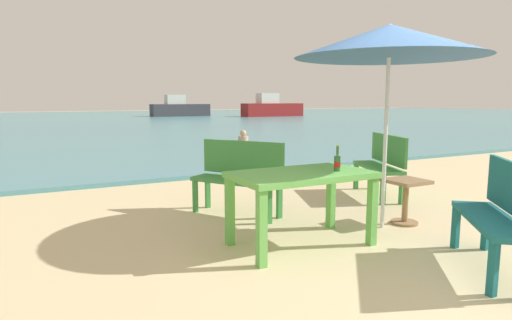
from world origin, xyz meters
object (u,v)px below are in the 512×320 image
(picnic_table_green, at_px, (301,183))
(patio_umbrella, at_px, (390,41))
(side_table_wood, at_px, (406,195))
(bench_green_right, at_px, (239,173))
(beer_bottle_amber, at_px, (337,162))
(boat_sailboat, at_px, (272,108))
(swimmer_person, at_px, (243,137))
(bench_teal_center, at_px, (501,210))
(boat_tanker, at_px, (180,108))
(bench_green_left, at_px, (382,161))

(picnic_table_green, relative_size, patio_umbrella, 0.61)
(side_table_wood, distance_m, bench_green_right, 2.07)
(beer_bottle_amber, xyz_separation_m, boat_sailboat, (15.91, 29.17, -0.06))
(swimmer_person, bearing_deg, bench_teal_center, -104.40)
(swimmer_person, bearing_deg, patio_umbrella, -106.30)
(boat_tanker, bearing_deg, beer_bottle_amber, -105.06)
(side_table_wood, bearing_deg, bench_green_right, 139.55)
(swimmer_person, height_order, boat_sailboat, boat_sailboat)
(beer_bottle_amber, bearing_deg, boat_tanker, 74.94)
(picnic_table_green, bearing_deg, side_table_wood, 2.10)
(boat_sailboat, bearing_deg, picnic_table_green, -119.23)
(picnic_table_green, bearing_deg, bench_green_left, 29.21)
(patio_umbrella, height_order, side_table_wood, patio_umbrella)
(bench_teal_center, height_order, bench_green_right, same)
(bench_teal_center, xyz_separation_m, boat_tanker, (8.15, 34.47, 0.20))
(beer_bottle_amber, relative_size, boat_tanker, 0.05)
(picnic_table_green, bearing_deg, swimmer_person, 67.37)
(bench_green_left, bearing_deg, boat_sailboat, 63.40)
(beer_bottle_amber, distance_m, boat_tanker, 34.42)
(picnic_table_green, bearing_deg, boat_tanker, 74.33)
(patio_umbrella, height_order, boat_sailboat, patio_umbrella)
(bench_green_left, relative_size, boat_sailboat, 0.23)
(side_table_wood, relative_size, bench_teal_center, 0.47)
(boat_tanker, bearing_deg, picnic_table_green, -105.67)
(patio_umbrella, distance_m, boat_sailboat, 32.69)
(side_table_wood, xyz_separation_m, boat_tanker, (7.76, 33.05, 0.39))
(bench_green_left, xyz_separation_m, swimmer_person, (1.51, 7.97, -0.30))
(picnic_table_green, xyz_separation_m, boat_tanker, (9.29, 33.11, 0.09))
(beer_bottle_amber, distance_m, patio_umbrella, 1.53)
(bench_teal_center, xyz_separation_m, swimmer_person, (2.74, 10.66, -0.30))
(bench_green_left, distance_m, swimmer_person, 8.12)
(bench_teal_center, bearing_deg, picnic_table_green, 130.01)
(picnic_table_green, distance_m, boat_tanker, 34.39)
(bench_teal_center, height_order, boat_tanker, boat_tanker)
(beer_bottle_amber, xyz_separation_m, swimmer_person, (3.53, 9.43, -0.61))
(patio_umbrella, bearing_deg, bench_green_right, 132.36)
(bench_green_left, height_order, bench_green_right, same)
(bench_green_right, distance_m, boat_tanker, 33.06)
(beer_bottle_amber, distance_m, boat_sailboat, 33.23)
(bench_green_right, bearing_deg, boat_sailboat, 59.50)
(beer_bottle_amber, relative_size, bench_green_left, 0.21)
(bench_green_left, distance_m, bench_green_right, 2.41)
(swimmer_person, height_order, boat_tanker, boat_tanker)
(picnic_table_green, bearing_deg, bench_teal_center, -49.99)
(swimmer_person, xyz_separation_m, boat_sailboat, (12.37, 19.74, 0.55))
(beer_bottle_amber, distance_m, bench_green_right, 1.60)
(bench_green_right, bearing_deg, side_table_wood, -40.45)
(beer_bottle_amber, height_order, swimmer_person, beer_bottle_amber)
(boat_tanker, bearing_deg, bench_green_left, -102.28)
(picnic_table_green, distance_m, bench_green_left, 2.72)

